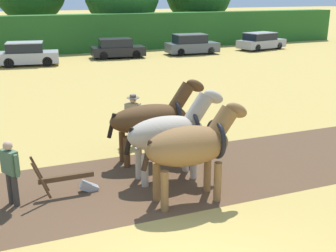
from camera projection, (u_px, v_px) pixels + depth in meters
plowed_furrow_strip at (12, 203)px, 9.82m from camera, size 25.94×5.03×0.01m
hedgerow at (18, 36)px, 32.75m from camera, size 61.59×1.88×3.04m
draft_horse_lead_left at (192, 146)px, 9.59m from camera, size 2.69×1.05×2.36m
draft_horse_lead_right at (170, 132)px, 10.82m from camera, size 2.81×1.02×2.37m
draft_horse_trail_left at (153, 118)px, 12.02m from camera, size 3.02×0.96×2.39m
plow at (72, 182)px, 10.21m from camera, size 1.57×0.48×1.13m
farmer_at_plow at (10, 169)px, 9.51m from camera, size 0.39×0.58×1.56m
farmer_beside_team at (133, 116)px, 13.50m from camera, size 0.46×0.50×1.63m
parked_car_center_left at (28, 54)px, 28.42m from camera, size 4.18×2.51×1.57m
parked_car_center at (117, 49)px, 31.74m from camera, size 4.14×2.24×1.45m
parked_car_center_right at (192, 45)px, 33.66m from camera, size 4.27×2.03×1.59m
parked_car_right at (261, 41)px, 36.48m from camera, size 4.62×2.61×1.46m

